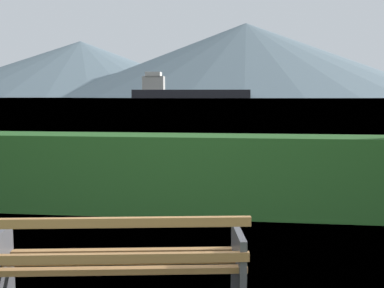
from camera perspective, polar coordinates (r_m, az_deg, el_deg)
water_surface at (r=311.73m, az=6.67°, el=5.79°), size 620.00×620.00×0.00m
park_bench at (r=3.48m, az=-9.29°, el=-15.07°), size 1.93×0.85×0.87m
hedge_row at (r=6.49m, az=-1.51°, el=-3.81°), size 12.25×0.76×1.13m
cargo_ship_large at (r=321.20m, az=-1.29°, el=6.76°), size 83.77×15.97×18.45m
distant_hills at (r=572.10m, az=3.41°, el=9.96°), size 879.85×481.60×86.18m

